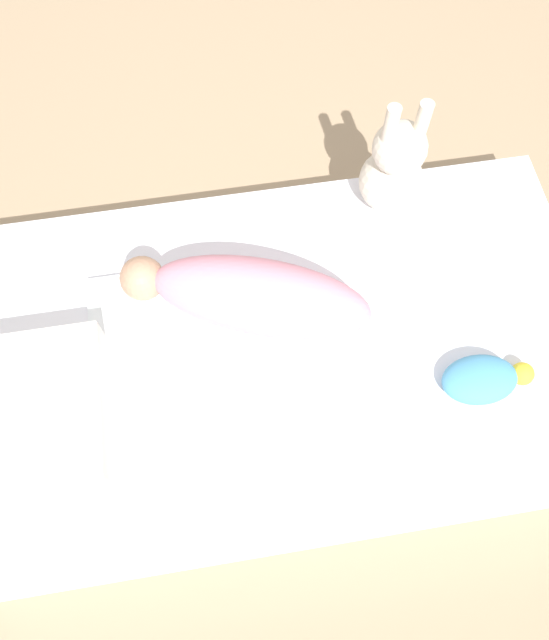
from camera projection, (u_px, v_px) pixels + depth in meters
name	position (u px, v px, depth m)	size (l,w,h in m)	color
ground_plane	(286.00, 366.00, 1.57)	(12.00, 12.00, 0.00)	#9E8466
bed_mattress	(287.00, 355.00, 1.51)	(1.46, 0.88, 0.14)	white
burp_cloth	(142.00, 311.00, 1.47)	(0.25, 0.20, 0.02)	white
swaddled_baby	(253.00, 296.00, 1.40)	(0.58, 0.33, 0.18)	pink
pillow	(34.00, 413.00, 1.32)	(0.30, 0.34, 0.11)	white
bunny_plush	(394.00, 169.00, 1.50)	(0.16, 0.16, 0.33)	beige
turtle_plush	(484.00, 379.00, 1.37)	(0.21, 0.11, 0.07)	#4C99C6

